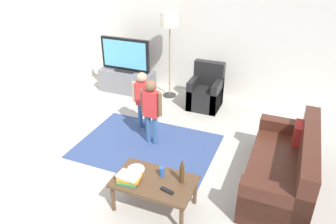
# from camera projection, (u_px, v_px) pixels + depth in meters

# --- Properties ---
(ground) EXTENTS (7.80, 7.80, 0.00)m
(ground) POSITION_uv_depth(u_px,v_px,m) (153.00, 168.00, 4.85)
(ground) COLOR #B2ADA3
(wall_back) EXTENTS (6.00, 0.12, 2.70)m
(wall_back) POSITION_uv_depth(u_px,v_px,m) (213.00, 31.00, 6.66)
(wall_back) COLOR silver
(wall_back) RESTS_ON ground
(area_rug) EXTENTS (2.20, 1.60, 0.01)m
(area_rug) POSITION_uv_depth(u_px,v_px,m) (147.00, 146.00, 5.36)
(area_rug) COLOR #33477A
(area_rug) RESTS_ON ground
(tv_stand) EXTENTS (1.20, 0.44, 0.50)m
(tv_stand) POSITION_uv_depth(u_px,v_px,m) (127.00, 81.00, 7.17)
(tv_stand) COLOR slate
(tv_stand) RESTS_ON ground
(tv) EXTENTS (1.10, 0.28, 0.71)m
(tv) POSITION_uv_depth(u_px,v_px,m) (125.00, 55.00, 6.87)
(tv) COLOR black
(tv) RESTS_ON tv_stand
(couch) EXTENTS (0.80, 1.80, 0.86)m
(couch) POSITION_uv_depth(u_px,v_px,m) (286.00, 170.00, 4.35)
(couch) COLOR #472319
(couch) RESTS_ON ground
(armchair) EXTENTS (0.60, 0.60, 0.90)m
(armchair) POSITION_uv_depth(u_px,v_px,m) (206.00, 93.00, 6.51)
(armchair) COLOR black
(armchair) RESTS_ON ground
(floor_lamp) EXTENTS (0.36, 0.36, 1.78)m
(floor_lamp) POSITION_uv_depth(u_px,v_px,m) (170.00, 24.00, 6.37)
(floor_lamp) COLOR #262626
(floor_lamp) RESTS_ON ground
(child_near_tv) EXTENTS (0.34, 0.18, 1.06)m
(child_near_tv) POSITION_uv_depth(u_px,v_px,m) (143.00, 96.00, 5.60)
(child_near_tv) COLOR #33598C
(child_near_tv) RESTS_ON ground
(child_center) EXTENTS (0.38, 0.18, 1.12)m
(child_center) POSITION_uv_depth(u_px,v_px,m) (151.00, 107.00, 5.14)
(child_center) COLOR #33598C
(child_center) RESTS_ON ground
(coffee_table) EXTENTS (1.00, 0.60, 0.42)m
(coffee_table) POSITION_uv_depth(u_px,v_px,m) (154.00, 183.00, 3.98)
(coffee_table) COLOR #513823
(coffee_table) RESTS_ON ground
(book_stack) EXTENTS (0.30, 0.26, 0.09)m
(book_stack) POSITION_uv_depth(u_px,v_px,m) (129.00, 178.00, 3.94)
(book_stack) COLOR #388C4C
(book_stack) RESTS_ON coffee_table
(bottle) EXTENTS (0.06, 0.06, 0.31)m
(bottle) POSITION_uv_depth(u_px,v_px,m) (182.00, 173.00, 3.87)
(bottle) COLOR #4C3319
(bottle) RESTS_ON coffee_table
(tv_remote) EXTENTS (0.18, 0.09, 0.02)m
(tv_remote) POSITION_uv_depth(u_px,v_px,m) (167.00, 191.00, 3.78)
(tv_remote) COLOR black
(tv_remote) RESTS_ON coffee_table
(soda_can) EXTENTS (0.07, 0.07, 0.12)m
(soda_can) POSITION_uv_depth(u_px,v_px,m) (162.00, 172.00, 4.01)
(soda_can) COLOR #2659B2
(soda_can) RESTS_ON coffee_table
(plate) EXTENTS (0.22, 0.22, 0.02)m
(plate) POSITION_uv_depth(u_px,v_px,m) (136.00, 169.00, 4.14)
(plate) COLOR white
(plate) RESTS_ON coffee_table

